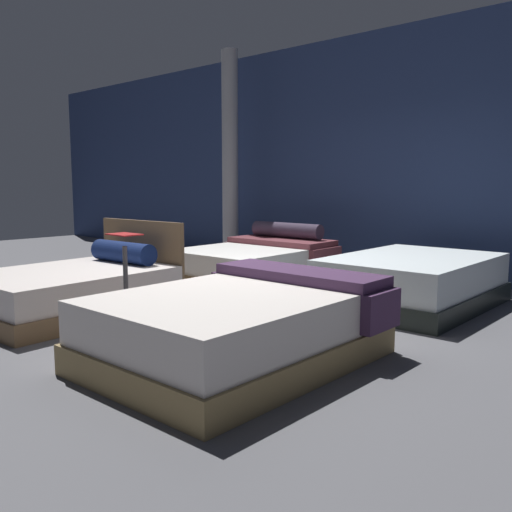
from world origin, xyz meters
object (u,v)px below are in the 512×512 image
bed_3 (412,281)px  price_sign (126,299)px  bed_1 (239,326)px  bed_2 (255,262)px  bed_0 (74,289)px  support_pillar (230,158)px

bed_3 → price_sign: price_sign is taller
bed_1 → bed_2: bearing=129.6°
bed_2 → price_sign: size_ratio=2.27×
bed_3 → price_sign: bearing=-114.0°
bed_1 → price_sign: bearing=-170.1°
bed_0 → bed_3: (2.41, 2.68, 0.02)m
bed_1 → support_pillar: size_ratio=0.60×
bed_3 → bed_1: bearing=-92.6°
support_pillar → bed_3: bearing=-15.6°
support_pillar → bed_1: bearing=-44.1°
bed_0 → bed_1: size_ratio=0.96×
bed_1 → bed_2: size_ratio=1.01×
bed_0 → bed_3: bed_0 is taller
bed_3 → support_pillar: size_ratio=0.59×
bed_2 → bed_3: bearing=-1.5°
bed_3 → bed_0: bearing=-133.4°
bed_0 → price_sign: size_ratio=2.21×
bed_0 → bed_2: bed_0 is taller
bed_0 → bed_3: size_ratio=0.97×
price_sign → support_pillar: bearing=124.6°
bed_0 → support_pillar: 4.34m
bed_3 → price_sign: (-1.19, -2.87, 0.08)m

